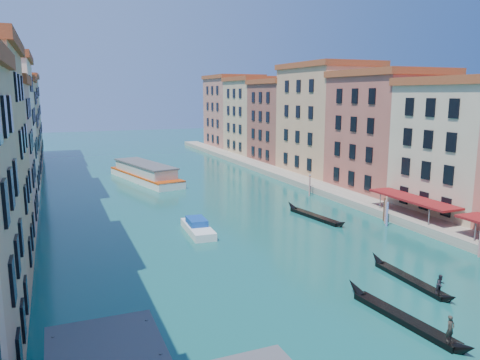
{
  "coord_description": "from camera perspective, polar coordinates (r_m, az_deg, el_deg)",
  "views": [
    {
      "loc": [
        -17.67,
        -4.2,
        15.49
      ],
      "look_at": [
        3.24,
        47.73,
        5.12
      ],
      "focal_mm": 35.0,
      "sensor_mm": 36.0,
      "label": 1
    }
  ],
  "objects": [
    {
      "name": "quay",
      "position": [
        81.16,
        7.75,
        -0.25
      ],
      "size": [
        4.0,
        140.0,
        1.0
      ],
      "primitive_type": "cube",
      "color": "gray",
      "rests_on": "ground"
    },
    {
      "name": "gondola_fore",
      "position": [
        35.35,
        19.29,
        -15.42
      ],
      "size": [
        2.03,
        11.56,
        2.3
      ],
      "rotation": [
        0.0,
        0.0,
        0.1
      ],
      "color": "black",
      "rests_on": "ground"
    },
    {
      "name": "right_bank_palazzos",
      "position": [
        84.23,
        12.68,
        6.33
      ],
      "size": [
        12.8,
        128.4,
        21.0
      ],
      "color": "#A2493A",
      "rests_on": "ground"
    },
    {
      "name": "mooring_poles_right",
      "position": [
        51.41,
        25.25,
        -6.57
      ],
      "size": [
        1.44,
        54.24,
        3.2
      ],
      "color": "#532E1C",
      "rests_on": "ground"
    },
    {
      "name": "gondola_far",
      "position": [
        60.02,
        8.97,
        -4.26
      ],
      "size": [
        2.6,
        11.69,
        1.66
      ],
      "rotation": [
        0.0,
        0.0,
        0.15
      ],
      "color": "black",
      "rests_on": "ground"
    },
    {
      "name": "gondola_right",
      "position": [
        42.12,
        20.17,
        -11.18
      ],
      "size": [
        1.16,
        10.5,
        2.1
      ],
      "rotation": [
        0.0,
        0.0,
        -0.02
      ],
      "color": "black",
      "rests_on": "ground"
    },
    {
      "name": "motorboat_mid",
      "position": [
        53.33,
        -5.19,
        -5.76
      ],
      "size": [
        2.73,
        7.61,
        1.55
      ],
      "rotation": [
        0.0,
        0.0,
        -0.05
      ],
      "color": "white",
      "rests_on": "ground"
    },
    {
      "name": "vaporetto_far",
      "position": [
        85.81,
        -11.5,
        0.86
      ],
      "size": [
        9.74,
        22.14,
        3.21
      ],
      "rotation": [
        0.0,
        0.0,
        0.23
      ],
      "color": "white",
      "rests_on": "ground"
    },
    {
      "name": "motorboat_far",
      "position": [
        91.17,
        -9.92,
        0.89
      ],
      "size": [
        4.23,
        6.85,
        1.36
      ],
      "rotation": [
        0.0,
        0.0,
        0.36
      ],
      "color": "white",
      "rests_on": "ground"
    }
  ]
}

